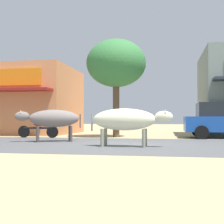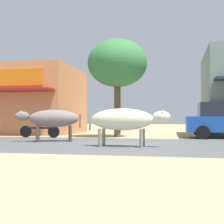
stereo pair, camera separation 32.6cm
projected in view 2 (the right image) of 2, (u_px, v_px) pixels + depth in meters
The scene contains 7 objects.
ground at pixel (125, 145), 10.60m from camera, with size 80.00×80.00×0.00m, color tan.
asphalt_road at pixel (125, 144), 10.60m from camera, with size 72.00×6.42×0.00m, color #4F5052.
storefront_left_cafe at pixel (11, 101), 19.25m from camera, with size 8.48×6.17×3.99m.
roadside_tree at pixel (117, 64), 15.01m from camera, with size 2.93×2.93×4.81m.
parked_motorcycle at pixel (40, 128), 14.54m from camera, with size 1.99×0.25×1.03m.
cow_near_brown at pixel (53, 119), 12.05m from camera, with size 2.48×1.44×1.26m.
cow_far_dark at pixel (124, 120), 9.83m from camera, with size 2.67×0.75×1.23m.
Camera 2 is at (1.71, -10.49, 0.90)m, focal length 48.90 mm.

